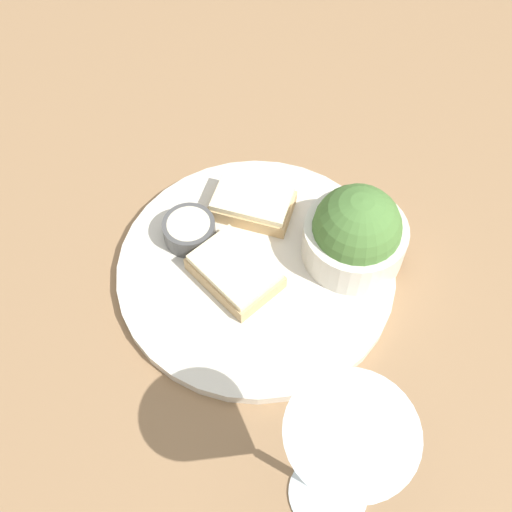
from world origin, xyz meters
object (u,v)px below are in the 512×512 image
(salad_bowl, at_px, (356,233))
(cheese_toast_far, at_px, (252,204))
(sauce_ramekin, at_px, (189,230))
(cheese_toast_near, at_px, (235,271))
(wine_glass, at_px, (344,454))

(salad_bowl, distance_m, cheese_toast_far, 0.13)
(salad_bowl, relative_size, sauce_ramekin, 1.91)
(cheese_toast_near, distance_m, cheese_toast_far, 0.09)
(salad_bowl, relative_size, cheese_toast_near, 0.99)
(cheese_toast_far, bearing_deg, cheese_toast_near, 89.23)
(cheese_toast_near, distance_m, wine_glass, 0.26)
(sauce_ramekin, height_order, wine_glass, wine_glass)
(salad_bowl, distance_m, sauce_ramekin, 0.18)
(sauce_ramekin, height_order, cheese_toast_near, same)
(cheese_toast_near, bearing_deg, cheese_toast_far, -90.77)
(cheese_toast_far, relative_size, wine_glass, 0.54)
(salad_bowl, distance_m, wine_glass, 0.27)
(salad_bowl, bearing_deg, cheese_toast_far, -17.35)
(cheese_toast_near, bearing_deg, sauce_ramekin, -35.22)
(cheese_toast_near, height_order, wine_glass, wine_glass)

